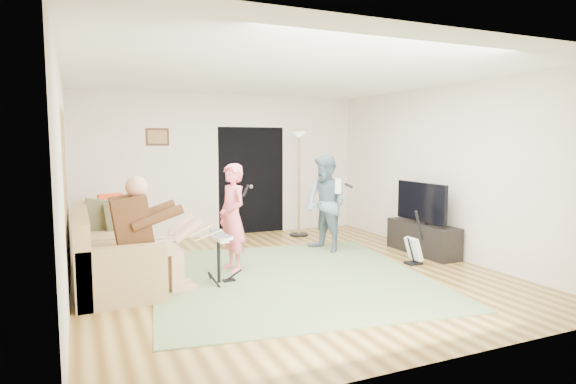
# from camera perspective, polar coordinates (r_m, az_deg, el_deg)

# --- Properties ---
(floor) EXTENTS (6.00, 6.00, 0.00)m
(floor) POSITION_cam_1_polar(r_m,az_deg,el_deg) (6.78, -0.16, -9.55)
(floor) COLOR brown
(floor) RESTS_ON ground
(walls) EXTENTS (5.50, 6.00, 2.70)m
(walls) POSITION_cam_1_polar(r_m,az_deg,el_deg) (6.55, -0.16, 1.91)
(walls) COLOR beige
(walls) RESTS_ON floor
(ceiling) EXTENTS (6.00, 6.00, 0.00)m
(ceiling) POSITION_cam_1_polar(r_m,az_deg,el_deg) (6.59, -0.17, 13.70)
(ceiling) COLOR white
(ceiling) RESTS_ON walls
(window_blinds) EXTENTS (0.00, 2.05, 2.05)m
(window_blinds) POSITION_cam_1_polar(r_m,az_deg,el_deg) (6.19, -24.97, 2.97)
(window_blinds) COLOR olive
(window_blinds) RESTS_ON walls
(doorway) EXTENTS (2.10, 0.00, 2.10)m
(doorway) POSITION_cam_1_polar(r_m,az_deg,el_deg) (9.55, -4.34, 1.37)
(doorway) COLOR black
(doorway) RESTS_ON walls
(picture_frame) EXTENTS (0.42, 0.03, 0.32)m
(picture_frame) POSITION_cam_1_polar(r_m,az_deg,el_deg) (9.08, -15.23, 6.31)
(picture_frame) COLOR #3F2314
(picture_frame) RESTS_ON walls
(area_rug) EXTENTS (4.03, 4.22, 0.02)m
(area_rug) POSITION_cam_1_polar(r_m,az_deg,el_deg) (6.53, 0.24, -10.08)
(area_rug) COLOR #5E7849
(area_rug) RESTS_ON floor
(sofa) EXTENTS (0.96, 2.34, 0.95)m
(sofa) POSITION_cam_1_polar(r_m,az_deg,el_deg) (6.70, -20.66, -7.35)
(sofa) COLOR #A38251
(sofa) RESTS_ON floor
(drummer) EXTENTS (0.92, 0.52, 1.42)m
(drummer) POSITION_cam_1_polar(r_m,az_deg,el_deg) (6.05, -16.19, -6.31)
(drummer) COLOR #4F2E16
(drummer) RESTS_ON sofa
(drum_kit) EXTENTS (0.36, 0.65, 0.67)m
(drum_kit) POSITION_cam_1_polar(r_m,az_deg,el_deg) (6.28, -8.21, -8.13)
(drum_kit) COLOR black
(drum_kit) RESTS_ON floor
(singer) EXTENTS (0.45, 0.60, 1.52)m
(singer) POSITION_cam_1_polar(r_m,az_deg,el_deg) (6.76, -6.61, -3.05)
(singer) COLOR #F86C7E
(singer) RESTS_ON floor
(microphone) EXTENTS (0.06, 0.06, 0.24)m
(microphone) POSITION_cam_1_polar(r_m,az_deg,el_deg) (6.77, -5.04, 0.17)
(microphone) COLOR black
(microphone) RESTS_ON singer
(guitarist) EXTENTS (0.79, 0.91, 1.60)m
(guitarist) POSITION_cam_1_polar(r_m,az_deg,el_deg) (7.95, 4.51, -1.37)
(guitarist) COLOR slate
(guitarist) RESTS_ON floor
(guitar_held) EXTENTS (0.32, 0.60, 0.26)m
(guitar_held) POSITION_cam_1_polar(r_m,az_deg,el_deg) (8.02, 5.78, 0.75)
(guitar_held) COLOR silver
(guitar_held) RESTS_ON guitarist
(guitar_spare) EXTENTS (0.29, 0.26, 0.81)m
(guitar_spare) POSITION_cam_1_polar(r_m,az_deg,el_deg) (7.42, 14.71, -6.53)
(guitar_spare) COLOR black
(guitar_spare) RESTS_ON floor
(torchiere_lamp) EXTENTS (0.36, 0.36, 2.01)m
(torchiere_lamp) POSITION_cam_1_polar(r_m,az_deg,el_deg) (9.21, 1.31, 3.25)
(torchiere_lamp) COLOR black
(torchiere_lamp) RESTS_ON floor
(dining_chair) EXTENTS (0.53, 0.55, 0.98)m
(dining_chair) POSITION_cam_1_polar(r_m,az_deg,el_deg) (8.24, -19.70, -4.62)
(dining_chair) COLOR tan
(dining_chair) RESTS_ON floor
(tv_cabinet) EXTENTS (0.40, 1.40, 0.50)m
(tv_cabinet) POSITION_cam_1_polar(r_m,az_deg,el_deg) (8.16, 15.68, -5.30)
(tv_cabinet) COLOR black
(tv_cabinet) RESTS_ON floor
(television) EXTENTS (0.06, 1.15, 0.63)m
(television) POSITION_cam_1_polar(r_m,az_deg,el_deg) (8.04, 15.52, -1.13)
(television) COLOR black
(television) RESTS_ON tv_cabinet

